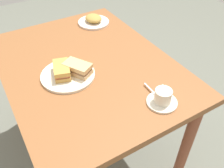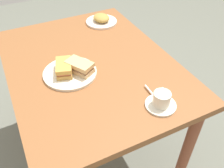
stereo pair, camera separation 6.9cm
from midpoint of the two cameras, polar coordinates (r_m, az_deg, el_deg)
ground_plane at (r=1.90m, az=-2.71°, el=-14.13°), size 6.00×6.00×0.00m
dining_table at (r=1.41m, az=-3.57°, el=1.57°), size 1.15×0.87×0.78m
sandwich_plate at (r=1.26m, az=-8.32°, el=2.57°), size 0.28×0.28×0.01m
sandwich_front at (r=1.25m, az=-9.69°, el=3.76°), size 0.15×0.11×0.06m
sandwich_back at (r=1.24m, az=-6.06°, el=4.03°), size 0.16×0.14×0.06m
coffee_saucer at (r=1.11m, az=13.10°, el=-4.88°), size 0.14×0.14×0.01m
coffee_cup at (r=1.09m, az=13.42°, el=-3.35°), size 0.10×0.08×0.07m
spoon at (r=1.15m, az=11.14°, el=-2.23°), size 0.10×0.02×0.01m
side_plate at (r=1.73m, az=-1.32°, el=14.43°), size 0.21×0.21×0.01m
side_food_pile at (r=1.72m, az=-1.34°, el=15.29°), size 0.13×0.11×0.04m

